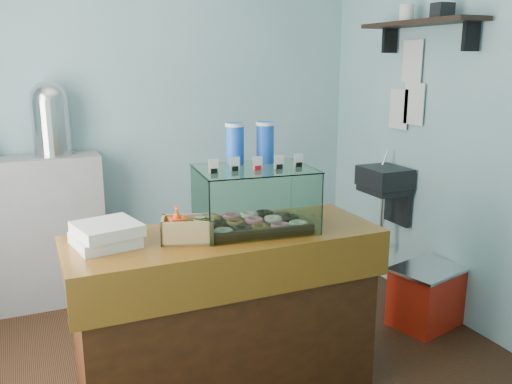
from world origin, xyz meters
name	(u,v)px	position (x,y,z in m)	size (l,w,h in m)	color
ground	(212,367)	(0.00, 0.00, 0.00)	(3.50, 3.50, 0.00)	black
room_shell	(210,71)	(0.03, 0.01, 1.71)	(3.54, 3.04, 2.82)	#79ABB0
counter	(227,313)	(0.00, -0.25, 0.46)	(1.60, 0.60, 0.90)	#45200D
back_shelf	(32,233)	(-0.90, 1.32, 0.55)	(1.00, 0.32, 1.10)	gray
display_case	(253,195)	(0.18, -0.20, 1.07)	(0.63, 0.49, 0.54)	#361C10
condiment_crate	(186,229)	(-0.22, -0.29, 0.96)	(0.29, 0.22, 0.18)	tan
pastry_boxes	(106,234)	(-0.58, -0.19, 0.96)	(0.34, 0.33, 0.11)	silver
coffee_urn	(50,117)	(-0.71, 1.33, 1.37)	(0.28, 0.28, 0.52)	silver
red_cooler	(427,296)	(1.51, -0.07, 0.21)	(0.54, 0.46, 0.41)	red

